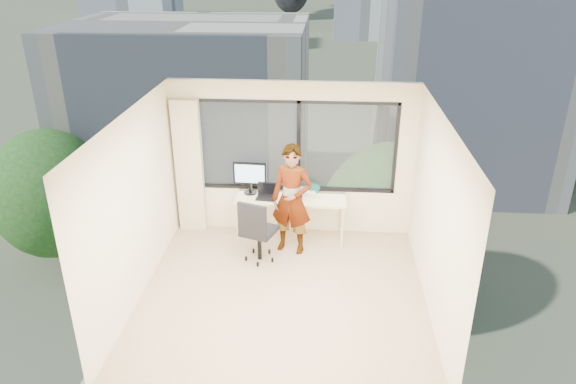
# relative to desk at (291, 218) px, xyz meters

# --- Properties ---
(floor) EXTENTS (4.00, 4.00, 0.01)m
(floor) POSITION_rel_desk_xyz_m (0.00, -1.66, -0.38)
(floor) COLOR #D5AB8A
(floor) RESTS_ON ground
(ceiling) EXTENTS (4.00, 4.00, 0.01)m
(ceiling) POSITION_rel_desk_xyz_m (0.00, -1.66, 2.23)
(ceiling) COLOR white
(ceiling) RESTS_ON ground
(wall_front) EXTENTS (4.00, 0.01, 2.60)m
(wall_front) POSITION_rel_desk_xyz_m (0.00, -3.66, 0.93)
(wall_front) COLOR #F7EEBF
(wall_front) RESTS_ON ground
(wall_left) EXTENTS (0.01, 4.00, 2.60)m
(wall_left) POSITION_rel_desk_xyz_m (-2.00, -1.66, 0.93)
(wall_left) COLOR #F7EEBF
(wall_left) RESTS_ON ground
(wall_right) EXTENTS (0.01, 4.00, 2.60)m
(wall_right) POSITION_rel_desk_xyz_m (2.00, -1.66, 0.93)
(wall_right) COLOR #F7EEBF
(wall_right) RESTS_ON ground
(window_wall) EXTENTS (3.30, 0.16, 1.55)m
(window_wall) POSITION_rel_desk_xyz_m (0.05, 0.34, 1.15)
(window_wall) COLOR black
(window_wall) RESTS_ON ground
(curtain) EXTENTS (0.45, 0.14, 2.30)m
(curtain) POSITION_rel_desk_xyz_m (-1.72, 0.22, 0.77)
(curtain) COLOR beige
(curtain) RESTS_ON floor
(desk) EXTENTS (1.80, 0.60, 0.75)m
(desk) POSITION_rel_desk_xyz_m (0.00, 0.00, 0.00)
(desk) COLOR beige
(desk) RESTS_ON floor
(chair) EXTENTS (0.70, 0.70, 1.08)m
(chair) POSITION_rel_desk_xyz_m (-0.44, -0.72, 0.16)
(chair) COLOR black
(chair) RESTS_ON floor
(person) EXTENTS (0.74, 0.58, 1.79)m
(person) POSITION_rel_desk_xyz_m (0.04, -0.39, 0.52)
(person) COLOR #2D2D33
(person) RESTS_ON floor
(monitor) EXTENTS (0.56, 0.15, 0.55)m
(monitor) POSITION_rel_desk_xyz_m (-0.69, 0.13, 0.65)
(monitor) COLOR black
(monitor) RESTS_ON desk
(game_console) EXTENTS (0.33, 0.29, 0.07)m
(game_console) POSITION_rel_desk_xyz_m (0.25, 0.18, 0.41)
(game_console) COLOR white
(game_console) RESTS_ON desk
(laptop) EXTENTS (0.36, 0.38, 0.21)m
(laptop) POSITION_rel_desk_xyz_m (-0.40, -0.06, 0.48)
(laptop) COLOR black
(laptop) RESTS_ON desk
(cellphone) EXTENTS (0.12, 0.07, 0.01)m
(cellphone) POSITION_rel_desk_xyz_m (-0.30, -0.11, 0.38)
(cellphone) COLOR black
(cellphone) RESTS_ON desk
(pen_cup) EXTENTS (0.11, 0.11, 0.11)m
(pen_cup) POSITION_rel_desk_xyz_m (0.14, -0.02, 0.43)
(pen_cup) COLOR black
(pen_cup) RESTS_ON desk
(handbag) EXTENTS (0.26, 0.15, 0.19)m
(handbag) POSITION_rel_desk_xyz_m (0.35, 0.20, 0.47)
(handbag) COLOR #0C4A46
(handbag) RESTS_ON desk
(exterior_ground) EXTENTS (400.00, 400.00, 0.04)m
(exterior_ground) POSITION_rel_desk_xyz_m (0.00, 118.34, -14.38)
(exterior_ground) COLOR #515B3D
(exterior_ground) RESTS_ON ground
(near_bldg_a) EXTENTS (16.00, 12.00, 14.00)m
(near_bldg_a) POSITION_rel_desk_xyz_m (-9.00, 28.34, -7.38)
(near_bldg_a) COLOR beige
(near_bldg_a) RESTS_ON exterior_ground
(near_bldg_b) EXTENTS (14.00, 13.00, 16.00)m
(near_bldg_b) POSITION_rel_desk_xyz_m (12.00, 36.34, -6.38)
(near_bldg_b) COLOR beige
(near_bldg_b) RESTS_ON exterior_ground
(tree_a) EXTENTS (7.00, 7.00, 8.00)m
(tree_a) POSITION_rel_desk_xyz_m (-16.00, 20.34, -10.38)
(tree_a) COLOR #234B19
(tree_a) RESTS_ON exterior_ground
(tree_b) EXTENTS (7.60, 7.60, 9.00)m
(tree_b) POSITION_rel_desk_xyz_m (4.00, 16.34, -9.88)
(tree_b) COLOR #234B19
(tree_b) RESTS_ON exterior_ground
(tree_c) EXTENTS (8.40, 8.40, 10.00)m
(tree_c) POSITION_rel_desk_xyz_m (22.00, 38.34, -9.38)
(tree_c) COLOR #234B19
(tree_c) RESTS_ON exterior_ground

